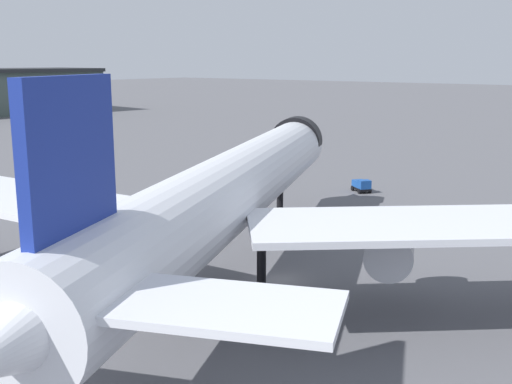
% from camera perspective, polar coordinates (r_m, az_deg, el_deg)
% --- Properties ---
extents(ground, '(900.00, 900.00, 0.00)m').
position_cam_1_polar(ground, '(53.80, 2.20, -8.03)').
color(ground, '#56565B').
extents(airliner_near_gate, '(62.38, 55.95, 17.65)m').
position_cam_1_polar(airliner_near_gate, '(51.21, -2.31, -0.00)').
color(airliner_near_gate, silver).
rests_on(airliner_near_gate, ground).
extents(baggage_tug_wing, '(3.25, 3.53, 1.85)m').
position_cam_1_polar(baggage_tug_wing, '(90.12, 9.53, 0.61)').
color(baggage_tug_wing, black).
rests_on(baggage_tug_wing, ground).
extents(baggage_cart_trailing, '(2.56, 2.15, 1.82)m').
position_cam_1_polar(baggage_cart_trailing, '(89.90, -1.78, 0.74)').
color(baggage_cart_trailing, black).
rests_on(baggage_cart_trailing, ground).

